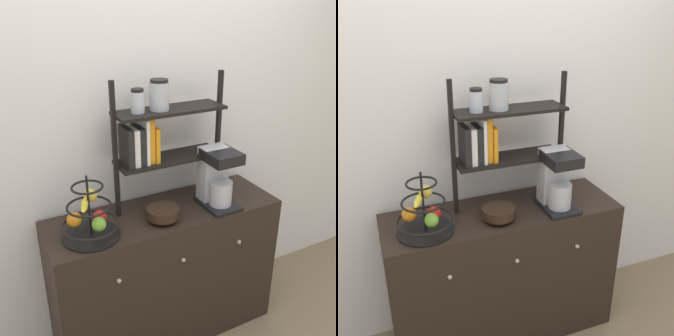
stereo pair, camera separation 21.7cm
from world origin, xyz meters
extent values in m
cube|color=silver|center=(0.00, 0.49, 1.30)|extent=(7.00, 0.05, 2.60)
cube|color=black|center=(0.00, 0.22, 0.44)|extent=(1.38, 0.44, 0.89)
sphere|color=#B2AD8C|center=(-0.38, -0.01, 0.69)|extent=(0.02, 0.02, 0.02)
sphere|color=#B2AD8C|center=(0.00, -0.01, 0.69)|extent=(0.02, 0.02, 0.02)
sphere|color=#B2AD8C|center=(0.38, -0.01, 0.69)|extent=(0.02, 0.02, 0.02)
cube|color=black|center=(0.31, 0.14, 0.90)|extent=(0.19, 0.26, 0.02)
cube|color=#B7B7BC|center=(0.31, 0.21, 1.07)|extent=(0.16, 0.10, 0.33)
cylinder|color=#B7B7BC|center=(0.31, 0.12, 0.98)|extent=(0.13, 0.13, 0.15)
cube|color=black|center=(0.31, 0.13, 1.20)|extent=(0.18, 0.21, 0.06)
cylinder|color=black|center=(-0.46, 0.16, 0.89)|extent=(0.30, 0.30, 0.01)
cylinder|color=black|center=(-0.46, 0.16, 1.07)|extent=(0.01, 0.01, 0.33)
torus|color=black|center=(-0.46, 0.16, 0.96)|extent=(0.30, 0.30, 0.01)
torus|color=black|center=(-0.46, 0.16, 1.07)|extent=(0.23, 0.23, 0.01)
torus|color=black|center=(-0.46, 0.16, 1.17)|extent=(0.16, 0.16, 0.01)
sphere|color=red|center=(-0.41, 0.15, 1.00)|extent=(0.07, 0.07, 0.07)
sphere|color=#6BAD33|center=(-0.43, 0.09, 1.00)|extent=(0.07, 0.07, 0.07)
sphere|color=orange|center=(-0.53, 0.18, 1.00)|extent=(0.08, 0.08, 0.08)
ellipsoid|color=yellow|center=(-0.48, 0.14, 1.09)|extent=(0.09, 0.15, 0.04)
sphere|color=gold|center=(-0.43, 0.20, 1.10)|extent=(0.07, 0.07, 0.07)
cylinder|color=black|center=(-0.06, 0.13, 0.90)|extent=(0.10, 0.10, 0.02)
cylinder|color=black|center=(-0.06, 0.13, 0.94)|extent=(0.18, 0.18, 0.05)
cube|color=black|center=(-0.25, 0.30, 1.27)|extent=(0.02, 0.02, 0.76)
cube|color=black|center=(0.40, 0.30, 1.27)|extent=(0.02, 0.02, 0.76)
cube|color=black|center=(0.07, 0.30, 1.18)|extent=(0.63, 0.20, 0.02)
cube|color=black|center=(0.07, 0.30, 1.46)|extent=(0.63, 0.20, 0.02)
cube|color=black|center=(-0.19, 0.30, 1.29)|extent=(0.03, 0.16, 0.21)
cube|color=white|center=(-0.15, 0.30, 1.29)|extent=(0.03, 0.14, 0.20)
cube|color=black|center=(-0.12, 0.30, 1.29)|extent=(0.03, 0.15, 0.21)
cube|color=white|center=(-0.09, 0.30, 1.31)|extent=(0.02, 0.15, 0.25)
cube|color=orange|center=(-0.06, 0.30, 1.32)|extent=(0.03, 0.13, 0.25)
cube|color=orange|center=(-0.03, 0.30, 1.29)|extent=(0.02, 0.14, 0.20)
cylinder|color=silver|center=(-0.12, 0.30, 1.53)|extent=(0.07, 0.07, 0.11)
cylinder|color=black|center=(-0.12, 0.30, 1.59)|extent=(0.07, 0.07, 0.02)
cylinder|color=#ADB2B7|center=(0.01, 0.30, 1.54)|extent=(0.11, 0.11, 0.15)
cylinder|color=black|center=(0.01, 0.30, 1.63)|extent=(0.10, 0.10, 0.02)
camera|label=1|loc=(-0.90, -1.55, 2.02)|focal=42.00mm
camera|label=2|loc=(-0.70, -1.64, 2.02)|focal=42.00mm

